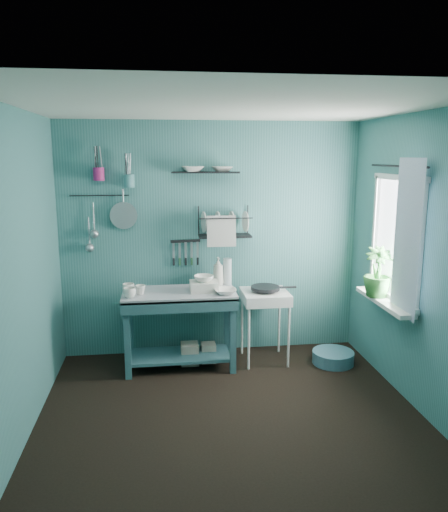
{
  "coord_description": "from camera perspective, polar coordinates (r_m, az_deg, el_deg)",
  "views": [
    {
      "loc": [
        -0.55,
        -3.78,
        2.14
      ],
      "look_at": [
        0.05,
        0.85,
        1.2
      ],
      "focal_mm": 35.0,
      "sensor_mm": 36.0,
      "label": 1
    }
  ],
  "objects": [
    {
      "name": "potted_plant",
      "position": [
        4.91,
        17.19,
        -1.75
      ],
      "size": [
        0.31,
        0.31,
        0.48
      ],
      "primitive_type": "imported",
      "rotation": [
        0.0,
        0.0,
        -0.17
      ],
      "color": "#2D702E",
      "rests_on": "windowsill"
    },
    {
      "name": "upper_shelf",
      "position": [
        5.2,
        -2.06,
        9.53
      ],
      "size": [
        0.72,
        0.3,
        0.02
      ],
      "primitive_type": "cube",
      "rotation": [
        0.0,
        0.0,
        -0.17
      ],
      "color": "black",
      "rests_on": "wall_back"
    },
    {
      "name": "wall_right",
      "position": [
        4.44,
        21.79,
        -1.01
      ],
      "size": [
        0.0,
        3.0,
        3.0
      ],
      "primitive_type": "plane",
      "rotation": [
        1.57,
        0.0,
        -1.57
      ],
      "color": "#366E6E",
      "rests_on": "ground"
    },
    {
      "name": "dish_rack",
      "position": [
        5.24,
        0.08,
        3.94
      ],
      "size": [
        0.58,
        0.31,
        0.32
      ],
      "primitive_type": "cube",
      "rotation": [
        0.0,
        0.0,
        -0.14
      ],
      "color": "black",
      "rests_on": "wall_back"
    },
    {
      "name": "frying_pan",
      "position": [
        5.19,
        4.74,
        -3.67
      ],
      "size": [
        0.3,
        0.3,
        0.03
      ],
      "primitive_type": "cylinder",
      "color": "black",
      "rests_on": "hotplate_stand"
    },
    {
      "name": "storage_tin_small",
      "position": [
        5.37,
        -1.79,
        -10.96
      ],
      "size": [
        0.15,
        0.15,
        0.2
      ],
      "primitive_type": "cube",
      "color": "gray",
      "rests_on": "floor"
    },
    {
      "name": "floor_basin",
      "position": [
        5.46,
        12.36,
        -11.24
      ],
      "size": [
        0.43,
        0.43,
        0.13
      ],
      "primitive_type": "cylinder",
      "color": "teal",
      "rests_on": "floor"
    },
    {
      "name": "hook_rail",
      "position": [
        5.3,
        -14.06,
        6.73
      ],
      "size": [
        0.6,
        0.01,
        0.01
      ],
      "primitive_type": "cylinder",
      "rotation": [
        0.0,
        1.57,
        0.0
      ],
      "color": "black",
      "rests_on": "wall_back"
    },
    {
      "name": "water_bottle",
      "position": [
        5.27,
        0.38,
        -1.78
      ],
      "size": [
        0.09,
        0.09,
        0.28
      ],
      "primitive_type": "cylinder",
      "color": "silver",
      "rests_on": "work_counter"
    },
    {
      "name": "ceiling",
      "position": [
        3.83,
        0.94,
        16.77
      ],
      "size": [
        3.2,
        3.2,
        0.0
      ],
      "primitive_type": "plane",
      "rotation": [
        3.14,
        0.0,
        0.0
      ],
      "color": "silver",
      "rests_on": "ground"
    },
    {
      "name": "wall_back",
      "position": [
        5.38,
        -1.42,
        1.87
      ],
      "size": [
        3.2,
        0.0,
        3.2
      ],
      "primitive_type": "plane",
      "rotation": [
        1.57,
        0.0,
        0.0
      ],
      "color": "#366E6E",
      "rests_on": "ground"
    },
    {
      "name": "tub_bowl",
      "position": [
        5.01,
        -2.31,
        -2.59
      ],
      "size": [
        0.2,
        0.19,
        0.06
      ],
      "primitive_type": "imported",
      "color": "white",
      "rests_on": "wash_tub"
    },
    {
      "name": "shelf_bowl_right",
      "position": [
        5.22,
        -0.21,
        10.81
      ],
      "size": [
        0.24,
        0.24,
        0.05
      ],
      "primitive_type": "imported",
      "rotation": [
        0.0,
        0.0,
        0.13
      ],
      "color": "white",
      "rests_on": "upper_shelf"
    },
    {
      "name": "knife_strip",
      "position": [
        5.33,
        -4.43,
        1.71
      ],
      "size": [
        0.32,
        0.05,
        0.03
      ],
      "primitive_type": "cube",
      "rotation": [
        0.0,
        0.0,
        0.11
      ],
      "color": "black",
      "rests_on": "wall_back"
    },
    {
      "name": "work_counter",
      "position": [
        5.17,
        -5.07,
        -8.34
      ],
      "size": [
        1.15,
        0.6,
        0.8
      ],
      "primitive_type": "cube",
      "rotation": [
        0.0,
        0.0,
        -0.03
      ],
      "color": "#2E5A61",
      "rests_on": "floor"
    },
    {
      "name": "curtain_rod",
      "position": [
        4.72,
        19.2,
        9.67
      ],
      "size": [
        0.02,
        1.05,
        0.02
      ],
      "primitive_type": "cylinder",
      "rotation": [
        1.57,
        0.0,
        0.0
      ],
      "color": "black",
      "rests_on": "wall_right"
    },
    {
      "name": "counter_bowl",
      "position": [
        4.93,
        0.16,
        -4.06
      ],
      "size": [
        0.22,
        0.22,
        0.05
      ],
      "primitive_type": "imported",
      "color": "white",
      "rests_on": "work_counter"
    },
    {
      "name": "curtain",
      "position": [
        4.49,
        20.16,
        1.85
      ],
      "size": [
        0.0,
        1.35,
        1.35
      ],
      "primitive_type": "plane",
      "rotation": [
        1.57,
        0.0,
        1.57
      ],
      "color": "silver",
      "rests_on": "wall_right"
    },
    {
      "name": "ladle_outer",
      "position": [
        5.32,
        -14.67,
        4.3
      ],
      "size": [
        0.01,
        0.01,
        0.3
      ],
      "primitive_type": "cylinder",
      "color": "#A5A8AD",
      "rests_on": "wall_back"
    },
    {
      "name": "utensil_cup_magenta",
      "position": [
        5.23,
        -14.13,
        9.07
      ],
      "size": [
        0.11,
        0.11,
        0.13
      ],
      "primitive_type": "cylinder",
      "color": "#AD2069",
      "rests_on": "wall_back"
    },
    {
      "name": "hotplate_stand",
      "position": [
        5.32,
        4.67,
        -8.0
      ],
      "size": [
        0.54,
        0.54,
        0.76
      ],
      "primitive_type": "cube",
      "rotation": [
        0.0,
        0.0,
        -0.17
      ],
      "color": "white",
      "rests_on": "floor"
    },
    {
      "name": "ladle_inner",
      "position": [
        5.34,
        -15.17,
        2.75
      ],
      "size": [
        0.01,
        0.01,
        0.3
      ],
      "primitive_type": "cylinder",
      "color": "#A5A8AD",
      "rests_on": "wall_back"
    },
    {
      "name": "windowsill",
      "position": [
        4.88,
        17.83,
        -4.98
      ],
      "size": [
        0.16,
        0.95,
        0.04
      ],
      "primitive_type": "cube",
      "color": "white",
      "rests_on": "wall_right"
    },
    {
      "name": "shelf_bowl_left",
      "position": [
        5.19,
        -3.62,
        10.72
      ],
      "size": [
        0.25,
        0.25,
        0.06
      ],
      "primitive_type": "imported",
      "rotation": [
        0.0,
        0.0,
        0.1
      ],
      "color": "white",
      "rests_on": "upper_shelf"
    },
    {
      "name": "mug_right",
      "position": [
        5.04,
        -10.87,
        -3.67
      ],
      "size": [
        0.17,
        0.17,
        0.1
      ],
      "primitive_type": "imported",
      "rotation": [
        0.0,
        0.0,
        1.05
      ],
      "color": "white",
      "rests_on": "work_counter"
    },
    {
      "name": "wash_tub",
      "position": [
        5.03,
        -2.3,
        -3.48
      ],
      "size": [
        0.28,
        0.22,
        0.1
      ],
      "primitive_type": "cube",
      "color": "beige",
      "rests_on": "work_counter"
    },
    {
      "name": "wall_left",
      "position": [
        4.02,
        -22.34,
        -2.29
      ],
      "size": [
        0.0,
        3.0,
        3.0
      ],
      "primitive_type": "plane",
      "rotation": [
        1.57,
        0.0,
        1.57
      ],
      "color": "#366E6E",
      "rests_on": "ground"
    },
    {
      "name": "storage_tin_large",
      "position": [
        5.32,
        -3.95,
        -11.06
      ],
      "size": [
        0.18,
        0.18,
        0.22
      ],
      "primitive_type": "cube",
      "color": "gray",
      "rests_on": "floor"
    },
    {
      "name": "soap_bottle",
      "position": [
        5.23,
        -0.67,
        -1.76
      ],
      "size": [
        0.12,
        0.12,
        0.3
      ],
      "primitive_type": "imported",
      "color": "beige",
      "rests_on": "work_counter"
    },
    {
      "name": "mug_mid",
      "position": [
        4.98,
        -9.52,
        -3.84
      ],
      "size": [
        0.14,
        0.14,
        0.09
      ],
      "primitive_type": "imported",
      "rotation": [
        0.0,
        0.0,
        0.52
      ],
      "color": "white",
      "rests_on": "work_counter"
    },
    {
      "name": "utensil_cup_teal",
      "position": [
        5.21,
        -10.8,
        8.43
      ],
      "size": [
        0.11,
        0.11,
        0.13
      ],
      "primitive_type": "cylinder",
      "color": "teal",
      "rests_on": "wall_back"
    },
    {
      "name": "floor",
      "position": [
        4.38,
        0.83,
        -17.89
      ],
      "size": [
        3.2,
        3.2,
        0.0
      ],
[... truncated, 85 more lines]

